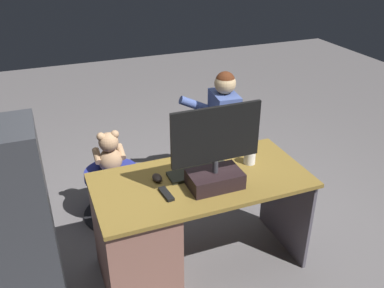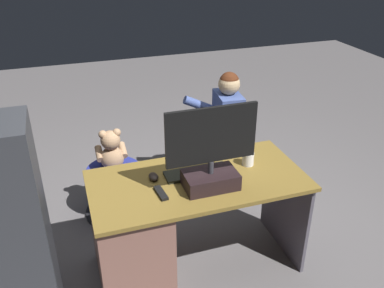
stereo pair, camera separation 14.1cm
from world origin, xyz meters
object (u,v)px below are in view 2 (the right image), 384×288
(monitor, at_px, (211,161))
(visitor_chair, at_px, (226,162))
(keyboard, at_px, (197,172))
(desk, at_px, (146,232))
(computer_mouse, at_px, (153,177))
(person, at_px, (220,124))
(office_chair_teddy, at_px, (115,187))
(tv_remote, at_px, (161,193))
(teddy_bear, at_px, (111,151))
(cup, at_px, (248,159))

(monitor, height_order, visitor_chair, monitor)
(keyboard, bearing_deg, desk, 9.48)
(computer_mouse, bearing_deg, person, -133.90)
(office_chair_teddy, bearing_deg, tv_remote, 100.95)
(tv_remote, bearing_deg, teddy_bear, -84.94)
(desk, relative_size, keyboard, 3.31)
(teddy_bear, height_order, visitor_chair, teddy_bear)
(visitor_chair, bearing_deg, monitor, 61.72)
(teddy_bear, relative_size, visitor_chair, 0.61)
(keyboard, bearing_deg, tv_remote, 28.78)
(teddy_bear, height_order, person, person)
(computer_mouse, bearing_deg, teddy_bear, -76.72)
(desk, xyz_separation_m, cup, (-0.74, -0.07, 0.38))
(keyboard, distance_m, teddy_bear, 0.90)
(tv_remote, bearing_deg, desk, -50.96)
(tv_remote, bearing_deg, person, -133.94)
(person, bearing_deg, keyboard, 59.16)
(monitor, height_order, cup, monitor)
(tv_remote, distance_m, office_chair_teddy, 1.04)
(cup, distance_m, office_chair_teddy, 1.23)
(tv_remote, bearing_deg, keyboard, -156.97)
(person, bearing_deg, teddy_bear, 5.18)
(monitor, relative_size, office_chair_teddy, 1.05)
(cup, relative_size, visitor_chair, 0.15)
(cup, height_order, office_chair_teddy, cup)
(computer_mouse, distance_m, teddy_bear, 0.77)
(keyboard, relative_size, teddy_bear, 1.20)
(keyboard, height_order, tv_remote, keyboard)
(cup, relative_size, person, 0.08)
(cup, distance_m, visitor_chair, 1.02)
(teddy_bear, bearing_deg, tv_remote, 100.81)
(monitor, bearing_deg, tv_remote, -2.63)
(monitor, distance_m, tv_remote, 0.36)
(monitor, relative_size, computer_mouse, 5.83)
(computer_mouse, distance_m, cup, 0.65)
(cup, bearing_deg, tv_remote, 13.62)
(cup, xyz_separation_m, teddy_bear, (0.82, -0.75, -0.19))
(tv_remote, bearing_deg, office_chair_teddy, -84.80)
(keyboard, relative_size, tv_remote, 2.80)
(monitor, xyz_separation_m, person, (-0.47, -1.01, -0.27))
(desk, height_order, person, person)
(cup, bearing_deg, visitor_chair, -104.01)
(tv_remote, height_order, office_chair_teddy, tv_remote)
(desk, distance_m, office_chair_teddy, 0.82)
(monitor, relative_size, teddy_bear, 1.60)
(cup, xyz_separation_m, person, (-0.13, -0.84, -0.13))
(teddy_bear, bearing_deg, monitor, 117.75)
(tv_remote, relative_size, visitor_chair, 0.26)
(person, bearing_deg, computer_mouse, 46.10)
(desk, relative_size, tv_remote, 9.26)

